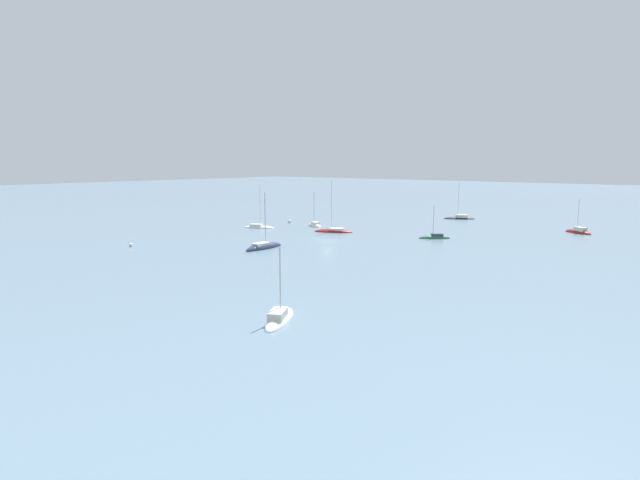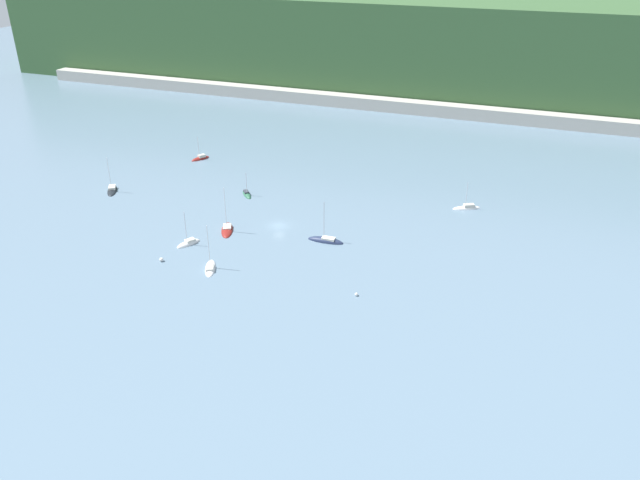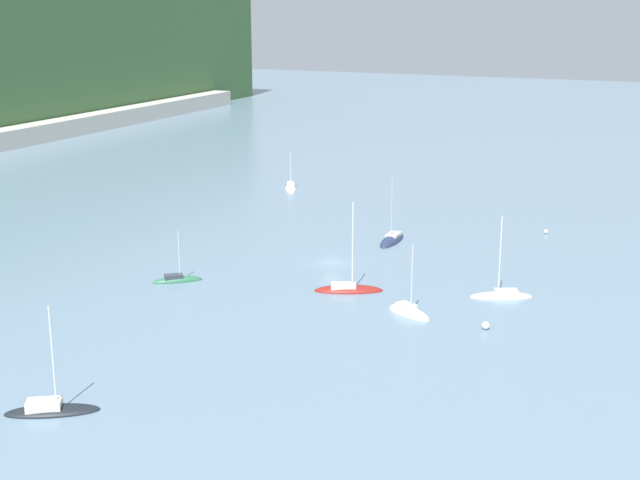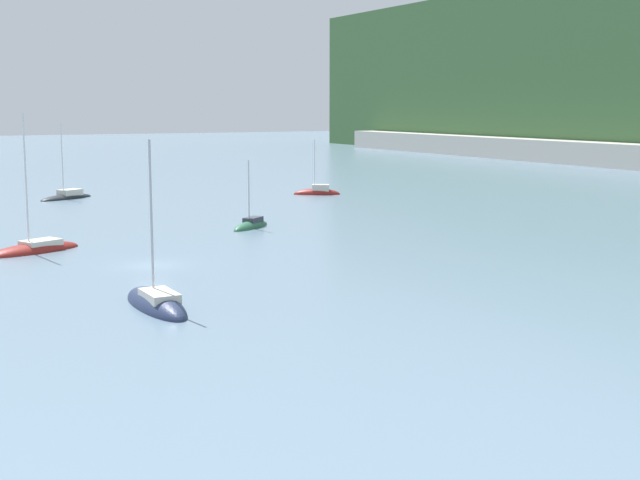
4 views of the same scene
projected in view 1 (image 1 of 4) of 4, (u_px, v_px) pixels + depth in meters
ground_plane at (328, 241)px, 93.53m from camera, size 600.00×600.00×0.00m
sailboat_0 at (259, 227)px, 112.07m from camera, size 5.08×7.56×10.32m
sailboat_1 at (264, 248)px, 85.59m from camera, size 8.42×2.49×10.52m
sailboat_2 at (279, 319)px, 46.60m from camera, size 7.26×5.07×7.62m
sailboat_3 at (334, 232)px, 105.42m from camera, size 5.86×8.58×11.57m
sailboat_4 at (459, 218)px, 129.79m from camera, size 6.26×8.06×9.99m
sailboat_5 at (578, 233)px, 103.82m from camera, size 4.63×6.33×7.84m
sailboat_6 at (435, 238)px, 96.59m from camera, size 5.19×5.73×7.08m
sailboat_7 at (315, 226)px, 114.79m from camera, size 4.42×6.21×8.83m
mooring_buoy_0 at (131, 245)px, 87.35m from camera, size 0.65×0.65×0.65m
mooring_buoy_1 at (289, 221)px, 121.21m from camera, size 0.86×0.86×0.86m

